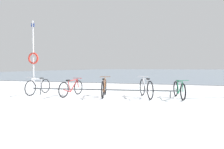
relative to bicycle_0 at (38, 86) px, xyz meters
name	(u,v)px	position (x,y,z in m)	size (l,w,h in m)	color
ground	(159,72)	(4.03, 50.62, -0.40)	(80.00, 132.00, 0.08)	silver
bike_rack	(102,90)	(2.98, 0.20, -0.09)	(6.19, 0.75, 0.31)	#4C5156
bicycle_0	(38,86)	(0.00, 0.00, 0.00)	(0.46, 1.68, 0.79)	black
bicycle_1	(72,88)	(1.67, -0.03, -0.02)	(0.46, 1.66, 0.75)	black
bicycle_2	(104,88)	(3.09, 0.13, 0.01)	(0.53, 1.75, 0.82)	black
bicycle_3	(146,88)	(4.80, 0.39, 0.02)	(0.75, 1.68, 0.84)	black
bicycle_4	(179,90)	(6.09, 0.53, -0.02)	(0.50, 1.65, 0.75)	black
rescue_post	(33,56)	(-1.67, 1.84, 1.50)	(0.67, 0.10, 3.86)	silver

